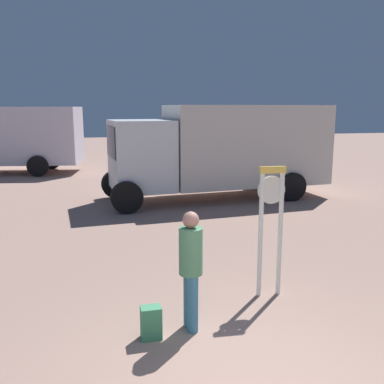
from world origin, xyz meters
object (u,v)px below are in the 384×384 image
person_near_clock (191,265)px  standing_clock (271,217)px  box_truck_near (225,148)px  box_truck_far (13,137)px  backpack (151,323)px

person_near_clock → standing_clock: bearing=27.5°
box_truck_near → box_truck_far: (-7.51, 7.43, -0.04)m
person_near_clock → backpack: 0.89m
person_near_clock → box_truck_far: (-4.44, 15.38, 0.70)m
box_truck_near → standing_clock: bearing=-102.7°
box_truck_far → backpack: bearing=-75.9°
person_near_clock → box_truck_far: 16.03m
backpack → box_truck_far: size_ratio=0.06×
standing_clock → backpack: 2.41m
box_truck_near → box_truck_far: box_truck_near is taller
standing_clock → box_truck_far: 15.77m
person_near_clock → backpack: size_ratio=3.75×
box_truck_near → person_near_clock: bearing=-111.1°
backpack → box_truck_far: box_truck_far is taller
standing_clock → box_truck_far: bearing=111.9°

